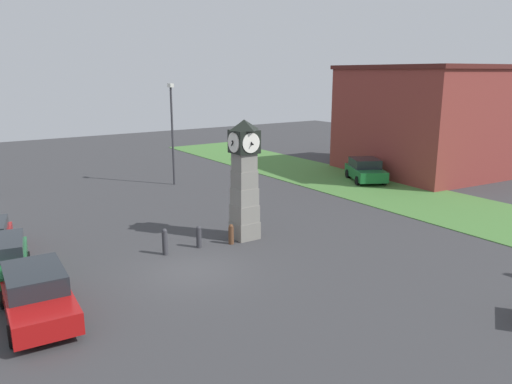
{
  "coord_description": "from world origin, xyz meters",
  "views": [
    {
      "loc": [
        16.18,
        -8.05,
        7.45
      ],
      "look_at": [
        -0.88,
        3.51,
        2.48
      ],
      "focal_mm": 35.0,
      "sensor_mm": 36.0,
      "label": 1
    }
  ],
  "objects_px": {
    "bollard_mid_row": "(199,237)",
    "bollard_far_row": "(165,241)",
    "clock_tower": "(244,179)",
    "pedestrian_near_bench": "(346,157)",
    "car_silver_hatch": "(365,170)",
    "street_lamp_far_side": "(172,128)",
    "car_by_building": "(37,294)",
    "bollard_near_tower": "(231,234)"
  },
  "relations": [
    {
      "from": "bollard_near_tower",
      "to": "bollard_mid_row",
      "type": "xyz_separation_m",
      "value": [
        -0.39,
        -1.4,
        0.03
      ]
    },
    {
      "from": "bollard_far_row",
      "to": "car_silver_hatch",
      "type": "height_order",
      "value": "car_silver_hatch"
    },
    {
      "from": "bollard_mid_row",
      "to": "car_by_building",
      "type": "distance_m",
      "value": 7.67
    },
    {
      "from": "bollard_near_tower",
      "to": "pedestrian_near_bench",
      "type": "distance_m",
      "value": 19.59
    },
    {
      "from": "bollard_mid_row",
      "to": "street_lamp_far_side",
      "type": "xyz_separation_m",
      "value": [
        -12.1,
        4.48,
        3.37
      ]
    },
    {
      "from": "car_by_building",
      "to": "clock_tower",
      "type": "bearing_deg",
      "value": 106.53
    },
    {
      "from": "car_by_building",
      "to": "bollard_mid_row",
      "type": "bearing_deg",
      "value": 111.78
    },
    {
      "from": "bollard_mid_row",
      "to": "pedestrian_near_bench",
      "type": "xyz_separation_m",
      "value": [
        -9.75,
        18.16,
        0.39
      ]
    },
    {
      "from": "car_by_building",
      "to": "pedestrian_near_bench",
      "type": "xyz_separation_m",
      "value": [
        -12.59,
        25.28,
        0.11
      ]
    },
    {
      "from": "bollard_mid_row",
      "to": "pedestrian_near_bench",
      "type": "distance_m",
      "value": 20.61
    },
    {
      "from": "car_silver_hatch",
      "to": "bollard_near_tower",
      "type": "bearing_deg",
      "value": -67.87
    },
    {
      "from": "bollard_near_tower",
      "to": "car_silver_hatch",
      "type": "xyz_separation_m",
      "value": [
        -5.93,
        14.58,
        0.33
      ]
    },
    {
      "from": "car_silver_hatch",
      "to": "street_lamp_far_side",
      "type": "bearing_deg",
      "value": -119.7
    },
    {
      "from": "bollard_mid_row",
      "to": "bollard_far_row",
      "type": "height_order",
      "value": "bollard_far_row"
    },
    {
      "from": "clock_tower",
      "to": "car_silver_hatch",
      "type": "height_order",
      "value": "clock_tower"
    },
    {
      "from": "street_lamp_far_side",
      "to": "pedestrian_near_bench",
      "type": "bearing_deg",
      "value": 80.23
    },
    {
      "from": "pedestrian_near_bench",
      "to": "bollard_near_tower",
      "type": "bearing_deg",
      "value": -58.83
    },
    {
      "from": "car_by_building",
      "to": "pedestrian_near_bench",
      "type": "relative_size",
      "value": 2.93
    },
    {
      "from": "pedestrian_near_bench",
      "to": "bollard_mid_row",
      "type": "bearing_deg",
      "value": -61.78
    },
    {
      "from": "pedestrian_near_bench",
      "to": "car_by_building",
      "type": "bearing_deg",
      "value": -63.52
    },
    {
      "from": "bollard_far_row",
      "to": "pedestrian_near_bench",
      "type": "xyz_separation_m",
      "value": [
        -9.73,
        19.74,
        0.31
      ]
    },
    {
      "from": "bollard_mid_row",
      "to": "bollard_far_row",
      "type": "relative_size",
      "value": 0.86
    },
    {
      "from": "bollard_mid_row",
      "to": "car_by_building",
      "type": "bearing_deg",
      "value": -68.22
    },
    {
      "from": "clock_tower",
      "to": "pedestrian_near_bench",
      "type": "distance_m",
      "value": 18.69
    },
    {
      "from": "bollard_far_row",
      "to": "street_lamp_far_side",
      "type": "relative_size",
      "value": 0.17
    },
    {
      "from": "bollard_near_tower",
      "to": "bollard_far_row",
      "type": "xyz_separation_m",
      "value": [
        -0.41,
        -2.98,
        0.11
      ]
    },
    {
      "from": "bollard_far_row",
      "to": "bollard_near_tower",
      "type": "bearing_deg",
      "value": 82.22
    },
    {
      "from": "car_silver_hatch",
      "to": "bollard_far_row",
      "type": "bearing_deg",
      "value": -72.54
    },
    {
      "from": "car_by_building",
      "to": "car_silver_hatch",
      "type": "xyz_separation_m",
      "value": [
        -8.38,
        23.1,
        0.02
      ]
    },
    {
      "from": "car_silver_hatch",
      "to": "street_lamp_far_side",
      "type": "relative_size",
      "value": 0.65
    },
    {
      "from": "bollard_far_row",
      "to": "pedestrian_near_bench",
      "type": "relative_size",
      "value": 0.73
    },
    {
      "from": "bollard_mid_row",
      "to": "street_lamp_far_side",
      "type": "distance_m",
      "value": 13.34
    },
    {
      "from": "clock_tower",
      "to": "bollard_far_row",
      "type": "distance_m",
      "value": 4.5
    },
    {
      "from": "car_silver_hatch",
      "to": "bollard_mid_row",
      "type": "bearing_deg",
      "value": -70.88
    },
    {
      "from": "clock_tower",
      "to": "bollard_far_row",
      "type": "relative_size",
      "value": 4.79
    },
    {
      "from": "car_silver_hatch",
      "to": "car_by_building",
      "type": "bearing_deg",
      "value": -70.05
    },
    {
      "from": "clock_tower",
      "to": "bollard_far_row",
      "type": "bearing_deg",
      "value": -90.77
    },
    {
      "from": "car_silver_hatch",
      "to": "pedestrian_near_bench",
      "type": "bearing_deg",
      "value": 152.62
    },
    {
      "from": "clock_tower",
      "to": "bollard_near_tower",
      "type": "bearing_deg",
      "value": -69.41
    },
    {
      "from": "bollard_near_tower",
      "to": "car_silver_hatch",
      "type": "height_order",
      "value": "car_silver_hatch"
    },
    {
      "from": "bollard_far_row",
      "to": "car_silver_hatch",
      "type": "bearing_deg",
      "value": 107.46
    },
    {
      "from": "car_silver_hatch",
      "to": "clock_tower",
      "type": "bearing_deg",
      "value": -67.76
    }
  ]
}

